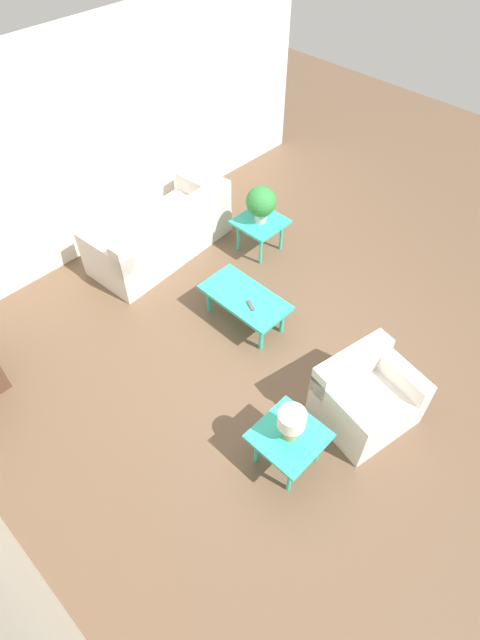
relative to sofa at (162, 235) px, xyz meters
The scene contains 10 objects.
ground_plane 2.27m from the sofa, behind, with size 14.00×14.00×0.00m, color brown.
wall_right 1.37m from the sofa, 20.30° to the left, with size 0.12×7.20×2.70m.
sofa is the anchor object (origin of this frame).
armchair 3.35m from the sofa, behind, with size 0.92×1.00×0.73m.
coffee_table 1.63m from the sofa, behind, with size 1.03×0.54×0.40m.
side_table_plant 1.29m from the sofa, 132.39° to the right, with size 0.59×0.59×0.47m.
side_table_lamp 3.35m from the sofa, 160.05° to the left, with size 0.59×0.59×0.47m.
potted_plant 1.36m from the sofa, 132.39° to the right, with size 0.39×0.39×0.49m.
table_lamp 3.37m from the sofa, 160.05° to the left, with size 0.25×0.25×0.36m.
remote_control 1.79m from the sofa, behind, with size 0.16×0.10×0.02m.
Camera 1 is at (-2.11, 2.69, 4.43)m, focal length 28.00 mm.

